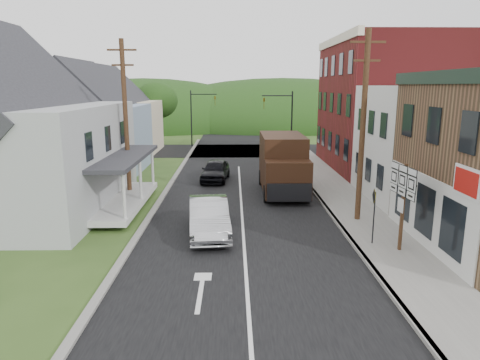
{
  "coord_description": "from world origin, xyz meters",
  "views": [
    {
      "loc": [
        -0.43,
        -16.35,
        6.49
      ],
      "look_at": [
        -0.13,
        3.06,
        2.2
      ],
      "focal_mm": 32.0,
      "sensor_mm": 36.0,
      "label": 1
    }
  ],
  "objects_px": {
    "silver_sedan": "(209,217)",
    "dark_sedan": "(215,170)",
    "delivery_van": "(283,164)",
    "route_sign_cluster": "(403,195)",
    "warning_sign": "(374,209)"
  },
  "relations": [
    {
      "from": "silver_sedan",
      "to": "dark_sedan",
      "type": "xyz_separation_m",
      "value": [
        -0.17,
        11.05,
        -0.07
      ]
    },
    {
      "from": "warning_sign",
      "to": "route_sign_cluster",
      "type": "bearing_deg",
      "value": -34.93
    },
    {
      "from": "silver_sedan",
      "to": "delivery_van",
      "type": "distance_m",
      "value": 8.63
    },
    {
      "from": "dark_sedan",
      "to": "delivery_van",
      "type": "bearing_deg",
      "value": -33.43
    },
    {
      "from": "dark_sedan",
      "to": "delivery_van",
      "type": "relative_size",
      "value": 0.67
    },
    {
      "from": "silver_sedan",
      "to": "warning_sign",
      "type": "height_order",
      "value": "warning_sign"
    },
    {
      "from": "route_sign_cluster",
      "to": "delivery_van",
      "type": "bearing_deg",
      "value": 104.29
    },
    {
      "from": "delivery_van",
      "to": "route_sign_cluster",
      "type": "relative_size",
      "value": 1.83
    },
    {
      "from": "dark_sedan",
      "to": "route_sign_cluster",
      "type": "bearing_deg",
      "value": -53.78
    },
    {
      "from": "delivery_van",
      "to": "dark_sedan",
      "type": "bearing_deg",
      "value": 140.62
    },
    {
      "from": "dark_sedan",
      "to": "route_sign_cluster",
      "type": "distance_m",
      "value": 15.56
    },
    {
      "from": "silver_sedan",
      "to": "dark_sedan",
      "type": "distance_m",
      "value": 11.05
    },
    {
      "from": "delivery_van",
      "to": "route_sign_cluster",
      "type": "xyz_separation_m",
      "value": [
        3.47,
        -9.84,
        0.6
      ]
    },
    {
      "from": "dark_sedan",
      "to": "silver_sedan",
      "type": "bearing_deg",
      "value": -83.06
    },
    {
      "from": "route_sign_cluster",
      "to": "warning_sign",
      "type": "relative_size",
      "value": 1.5
    }
  ]
}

